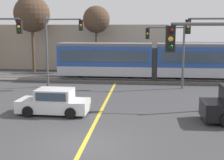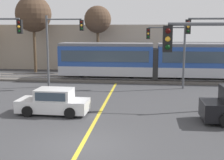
% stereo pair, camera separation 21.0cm
% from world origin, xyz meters
% --- Properties ---
extents(ground_plane, '(200.00, 200.00, 0.00)m').
position_xyz_m(ground_plane, '(0.00, 0.00, 0.00)').
color(ground_plane, '#3D3D3F').
extents(track_bed, '(120.00, 4.00, 0.18)m').
position_xyz_m(track_bed, '(0.00, 17.27, 0.09)').
color(track_bed, '#56514C').
rests_on(track_bed, ground).
extents(rail_near, '(120.00, 0.08, 0.10)m').
position_xyz_m(rail_near, '(0.00, 16.55, 0.23)').
color(rail_near, '#939399').
rests_on(rail_near, track_bed).
extents(rail_far, '(120.00, 0.08, 0.10)m').
position_xyz_m(rail_far, '(0.00, 17.99, 0.23)').
color(rail_far, '#939399').
rests_on(rail_far, track_bed).
extents(light_rail_tram, '(18.50, 2.64, 3.43)m').
position_xyz_m(light_rail_tram, '(3.59, 17.26, 2.05)').
color(light_rail_tram, '#B7BAC1').
rests_on(light_rail_tram, track_bed).
extents(lane_centre_line, '(0.20, 17.30, 0.01)m').
position_xyz_m(lane_centre_line, '(0.00, 6.61, 0.00)').
color(lane_centre_line, gold).
rests_on(lane_centre_line, ground).
extents(sedan_crossing, '(4.25, 2.01, 1.52)m').
position_xyz_m(sedan_crossing, '(-2.72, 4.75, 0.70)').
color(sedan_crossing, silver).
rests_on(sedan_crossing, ground).
extents(traffic_light_far_left, '(3.25, 0.38, 6.09)m').
position_xyz_m(traffic_light_far_left, '(-4.59, 13.00, 4.04)').
color(traffic_light_far_left, '#515459').
rests_on(traffic_light_far_left, ground).
extents(traffic_light_far_right, '(3.25, 0.38, 5.51)m').
position_xyz_m(traffic_light_far_right, '(4.74, 13.51, 3.64)').
color(traffic_light_far_right, '#515459').
rests_on(traffic_light_far_right, ground).
extents(bare_tree_west, '(4.01, 4.01, 8.57)m').
position_xyz_m(bare_tree_west, '(-9.92, 21.49, 6.53)').
color(bare_tree_west, brown).
rests_on(bare_tree_west, ground).
extents(bare_tree_east, '(3.01, 3.01, 7.47)m').
position_xyz_m(bare_tree_east, '(-2.71, 21.95, 5.90)').
color(bare_tree_east, brown).
rests_on(bare_tree_east, ground).
extents(building_backdrop_far, '(20.84, 6.00, 5.41)m').
position_xyz_m(building_backdrop_far, '(-5.05, 26.86, 2.71)').
color(building_backdrop_far, tan).
rests_on(building_backdrop_far, ground).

